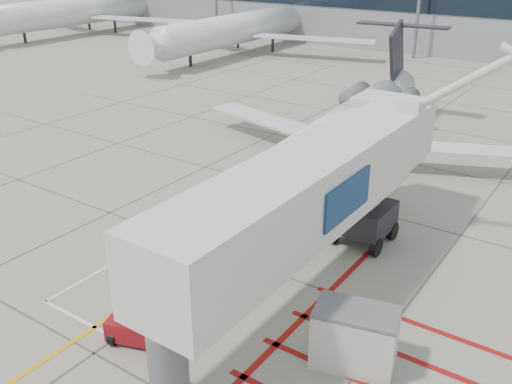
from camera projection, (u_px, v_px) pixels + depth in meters
The scene contains 9 objects.
ground_plane at pixel (171, 299), 22.89m from camera, with size 260.00×260.00×0.00m, color gray.
regional_jet at pixel (324, 118), 32.89m from camera, with size 22.77×28.71×7.52m, color silver, non-canonical shape.
jet_bridge at pixel (295, 213), 20.84m from camera, with size 9.64×20.35×8.14m, color silver, non-canonical shape.
pushback_tug at pixel (138, 326), 20.34m from camera, with size 2.05×1.28×1.20m, color maroon, non-canonical shape.
baggage_cart at pixel (247, 246), 25.58m from camera, with size 1.94×1.22×1.22m, color #535358, non-canonical shape.
ground_power_unit at pixel (355, 337), 18.99m from camera, with size 2.73×1.59×2.16m, color beige, non-canonical shape.
cone_nose at pixel (239, 215), 29.29m from camera, with size 0.32×0.32×0.44m, color #FC600D.
cone_side at pixel (319, 222), 28.52m from camera, with size 0.36×0.36×0.50m, color #DE3F0B.
bg_aircraft_b at pixel (247, 7), 70.24m from camera, with size 32.84×36.49×10.95m, color silver, non-canonical shape.
Camera 1 is at (13.65, -13.85, 13.25)m, focal length 40.00 mm.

